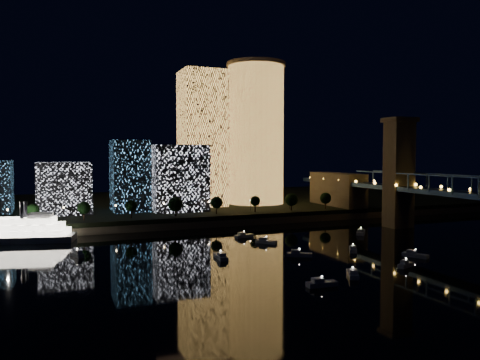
% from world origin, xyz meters
% --- Properties ---
extents(ground, '(520.00, 520.00, 0.00)m').
position_xyz_m(ground, '(0.00, 0.00, 0.00)').
color(ground, black).
rests_on(ground, ground).
extents(far_bank, '(420.00, 160.00, 5.00)m').
position_xyz_m(far_bank, '(0.00, 160.00, 2.50)').
color(far_bank, black).
rests_on(far_bank, ground).
extents(seawall, '(420.00, 6.00, 3.00)m').
position_xyz_m(seawall, '(0.00, 82.00, 1.50)').
color(seawall, '#6B5E4C').
rests_on(seawall, ground).
extents(tower_cylindrical, '(34.00, 34.00, 80.75)m').
position_xyz_m(tower_cylindrical, '(27.08, 127.02, 45.50)').
color(tower_cylindrical, '#F0A94D').
rests_on(tower_cylindrical, far_bank).
extents(tower_rectangular, '(23.27, 23.27, 74.04)m').
position_xyz_m(tower_rectangular, '(-5.37, 126.33, 42.02)').
color(tower_rectangular, '#F0A94D').
rests_on(tower_rectangular, far_bank).
extents(midrise_blocks, '(109.39, 43.95, 35.39)m').
position_xyz_m(midrise_blocks, '(-55.85, 116.65, 20.22)').
color(midrise_blocks, white).
rests_on(midrise_blocks, far_bank).
extents(riverboat, '(53.62, 22.17, 15.85)m').
position_xyz_m(riverboat, '(-100.81, 74.72, 4.07)').
color(riverboat, silver).
rests_on(riverboat, ground).
extents(motorboats, '(119.59, 75.43, 2.78)m').
position_xyz_m(motorboats, '(-2.31, 15.71, 0.81)').
color(motorboats, silver).
rests_on(motorboats, ground).
extents(esplanade_trees, '(165.98, 6.65, 8.83)m').
position_xyz_m(esplanade_trees, '(-26.07, 88.00, 10.46)').
color(esplanade_trees, black).
rests_on(esplanade_trees, far_bank).
extents(street_lamps, '(132.70, 0.70, 5.65)m').
position_xyz_m(street_lamps, '(-34.00, 94.00, 9.02)').
color(street_lamps, black).
rests_on(street_lamps, far_bank).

